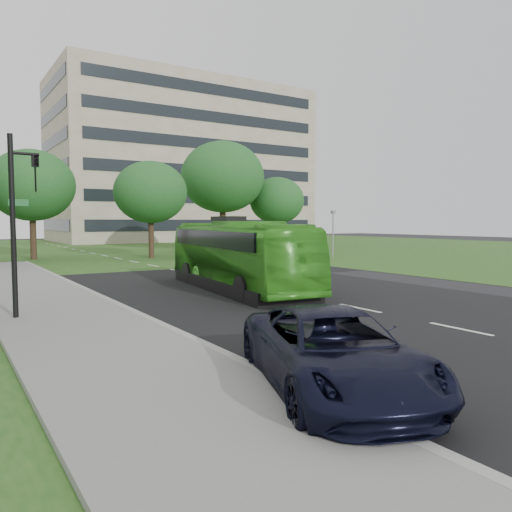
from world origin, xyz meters
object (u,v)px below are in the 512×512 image
Objects in this scene: tree_park_d at (223,177)px; sedan at (272,254)px; camera_pole at (333,227)px; bus at (238,255)px; tree_park_b at (32,185)px; tree_park_e at (277,201)px; traffic_light at (19,212)px; office_building at (182,164)px; suv at (333,352)px; tree_park_c at (151,192)px.

sedan is (-3.45, -13.79, -6.76)m from tree_park_d.
tree_park_d is at bearing 89.48° from camera_pole.
tree_park_b is at bearing 108.37° from bus.
traffic_light is at bearing -136.39° from tree_park_e.
sedan is at bearing -106.52° from office_building.
suv is 1.33× the size of camera_pole.
tree_park_e is 1.46× the size of suv.
sedan is at bearing 78.35° from suv.
camera_pole is (13.39, -7.56, -2.89)m from tree_park_c.
tree_park_c is 1.52× the size of suv.
sedan is at bearing 174.63° from camera_pole.
tree_park_d reaches higher than tree_park_e.
camera_pole is (26.32, 15.72, -0.76)m from traffic_light.
traffic_light is at bearing 118.96° from sedan.
traffic_light is at bearing 131.35° from suv.
tree_park_b is 0.80× the size of tree_park_d.
traffic_light is 1.42× the size of camera_pole.
office_building reaches higher than traffic_light.
tree_park_b is 0.79× the size of bus.
tree_park_b is 1.65× the size of suv.
traffic_light is at bearing -99.17° from tree_park_b.
camera_pole is at bearing -26.14° from tree_park_b.
tree_park_b is 2.20× the size of camera_pole.
tree_park_b is 27.01m from traffic_light.
tree_park_c is at bearing 47.07° from traffic_light.
suv is at bearing -82.90° from traffic_light.
tree_park_c is 1.04× the size of tree_park_e.
office_building is 68.74m from traffic_light.
tree_park_b is at bearing 109.64° from suv.
office_building is at bearing 83.20° from tree_park_e.
bus is 14.32m from sedan.
camera_pole is at bearing -81.26° from sedan.
office_building is 34.68m from tree_park_d.
tree_park_e reaches higher than sedan.
office_building is at bearing 72.46° from tree_park_d.
tree_park_d is 41.96m from suv.
traffic_light is at bearing -119.05° from tree_park_c.
sedan is 0.78× the size of suv.
tree_park_c is at bearing 22.40° from sedan.
camera_pole is (22.50, 25.69, 1.84)m from suv.
sedan is 0.73× the size of traffic_light.
bus is at bearing 132.35° from sedan.
tree_park_c is (-19.35, -36.71, -7.03)m from office_building.
tree_park_b is at bearing 159.38° from tree_park_c.
bus is at bearing -78.38° from tree_park_b.
tree_park_b is 24.81m from bus.
tree_park_e is 0.70× the size of bus.
tree_park_e reaches higher than suv.
office_building is 76.43m from suv.
tree_park_b is 17.74m from tree_park_d.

